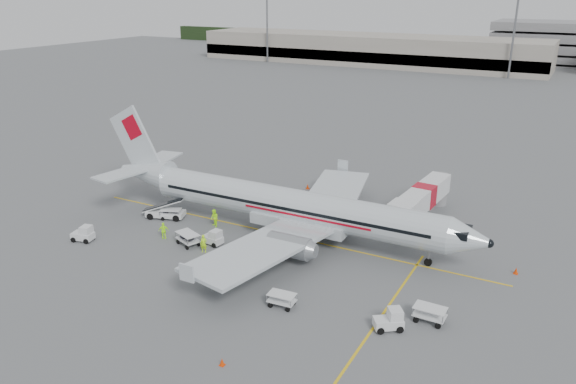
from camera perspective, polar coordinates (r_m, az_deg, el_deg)
name	(u,v)px	position (r m, az deg, el deg)	size (l,w,h in m)	color
ground	(278,234)	(55.87, -0.97, -4.28)	(360.00, 360.00, 0.00)	#56595B
stripe_lead	(278,234)	(55.86, -0.97, -4.28)	(44.00, 0.20, 0.01)	yellow
stripe_cross	(387,308)	(44.41, 10.05, -11.50)	(0.20, 20.00, 0.01)	yellow
terminal_west	(367,49)	(187.00, 8.05, 14.17)	(110.00, 22.00, 9.00)	gray
treeline	(518,47)	(221.70, 22.33, 13.43)	(300.00, 3.00, 6.00)	black
mast_west	(267,27)	(188.48, -2.13, 16.38)	(3.20, 1.20, 22.00)	slate
mast_center	(514,36)	(164.04, 21.94, 14.46)	(3.20, 1.20, 22.00)	slate
aircraft	(293,184)	(53.35, 0.47, 0.85)	(39.71, 31.12, 10.95)	silver
jet_bridge	(423,203)	(60.09, 13.57, -1.11)	(2.72, 14.50, 3.81)	silver
belt_loader	(165,205)	(60.58, -12.38, -1.31)	(5.31, 1.99, 2.88)	silver
tug_fore	(388,319)	(41.57, 10.17, -12.61)	(2.06, 1.18, 1.59)	silver
tug_mid	(212,237)	(53.91, -7.68, -4.53)	(1.95, 1.12, 1.51)	silver
tug_aft	(82,233)	(57.62, -20.15, -3.95)	(2.03, 1.16, 1.57)	silver
cart_loaded_a	(171,214)	(60.47, -11.81, -2.21)	(2.12, 1.26, 1.11)	silver
cart_loaded_b	(188,239)	(54.14, -10.14, -4.72)	(2.39, 1.41, 1.24)	silver
cart_empty_a	(282,300)	(43.67, -0.64, -10.92)	(2.09, 1.24, 1.09)	silver
cart_empty_b	(430,314)	(43.11, 14.19, -11.97)	(2.31, 1.37, 1.21)	silver
cone_nose	(516,271)	(52.10, 22.16, -7.40)	(0.38, 0.38, 0.62)	#E33603
cone_port	(308,186)	(68.16, 2.01, 0.59)	(0.40, 0.40, 0.65)	#E33603
cone_stbd	(222,362)	(38.10, -6.72, -16.74)	(0.34, 0.34, 0.56)	#E33603
crew_a	(204,244)	(52.39, -8.56, -5.21)	(0.63, 0.41, 1.72)	#ACF014
crew_b	(214,218)	(57.65, -7.50, -2.66)	(0.91, 0.71, 1.87)	#ACF014
crew_c	(211,264)	(48.72, -7.86, -7.24)	(1.08, 0.62, 1.67)	#ACF014
crew_d	(164,231)	(55.81, -12.51, -3.86)	(0.99, 0.41, 1.70)	#ACF014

